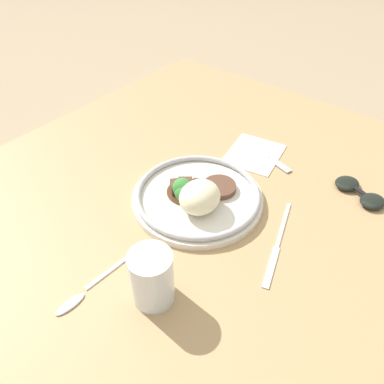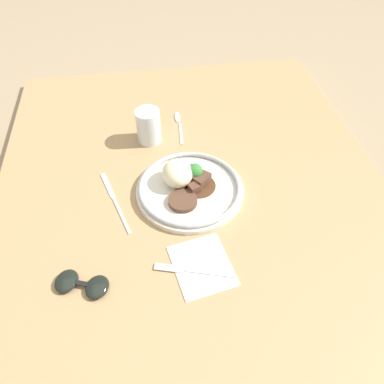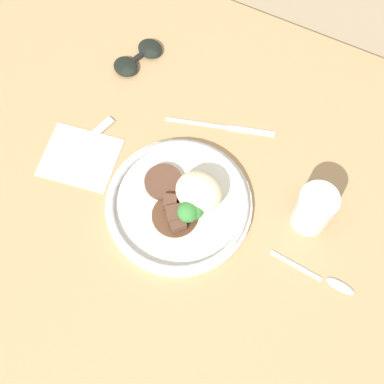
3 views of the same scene
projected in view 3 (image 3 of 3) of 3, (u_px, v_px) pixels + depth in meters
name	position (u px, v px, depth m)	size (l,w,h in m)	color
ground_plane	(190.00, 222.00, 1.00)	(8.00, 8.00, 0.00)	#998466
dining_table	(190.00, 220.00, 0.98)	(1.18, 0.98, 0.03)	tan
napkin	(80.00, 157.00, 1.01)	(0.16, 0.14, 0.00)	silver
plate	(182.00, 202.00, 0.96)	(0.27, 0.27, 0.07)	silver
juice_glass	(313.00, 211.00, 0.93)	(0.07, 0.07, 0.10)	yellow
fork	(86.00, 141.00, 1.02)	(0.06, 0.17, 0.00)	silver
knife	(224.00, 127.00, 1.04)	(0.21, 0.07, 0.00)	silver
spoon	(329.00, 282.00, 0.92)	(0.16, 0.02, 0.01)	silver
sunglasses	(138.00, 57.00, 1.10)	(0.09, 0.12, 0.02)	black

